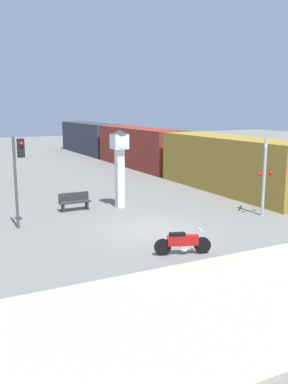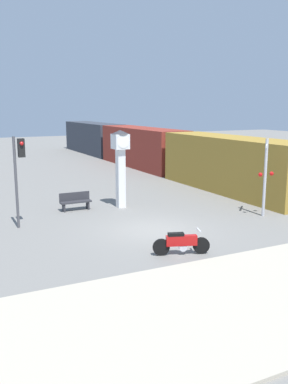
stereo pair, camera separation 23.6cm
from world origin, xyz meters
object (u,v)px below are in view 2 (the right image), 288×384
object	(u,v)px
clock_tower	(120,157)
freight_train	(142,147)
bench	(75,201)
railroad_crossing_signal	(265,174)
traffic_light	(19,165)
motorcycle	(181,243)

from	to	relation	value
clock_tower	freight_train	xyz separation A→B (m)	(7.96, 13.51, -1.00)
clock_tower	freight_train	distance (m)	15.71
bench	railroad_crossing_signal	bearing A→B (deg)	-33.73
bench	traffic_light	bearing A→B (deg)	-146.72
freight_train	traffic_light	bearing A→B (deg)	-131.67
motorcycle	bench	distance (m)	8.31
clock_tower	traffic_light	xyz separation A→B (m)	(-5.45, -1.57, 0.07)
bench	freight_train	bearing A→B (deg)	51.65
freight_train	bench	distance (m)	16.67
railroad_crossing_signal	traffic_light	bearing A→B (deg)	163.66
railroad_crossing_signal	bench	size ratio (longest dim) A/B	2.36
clock_tower	freight_train	world-z (taller)	clock_tower
railroad_crossing_signal	bench	distance (m)	9.57
clock_tower	motorcycle	bearing A→B (deg)	-97.33
clock_tower	bench	bearing A→B (deg)	168.82
clock_tower	traffic_light	size ratio (longest dim) A/B	1.01
motorcycle	freight_train	xyz separation A→B (m)	(8.96, 21.24, 1.26)
clock_tower	traffic_light	bearing A→B (deg)	-163.94
traffic_light	railroad_crossing_signal	size ratio (longest dim) A/B	1.06
freight_train	clock_tower	bearing A→B (deg)	-120.53
clock_tower	railroad_crossing_signal	xyz separation A→B (m)	(5.50, -4.78, -0.63)
motorcycle	railroad_crossing_signal	distance (m)	7.32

